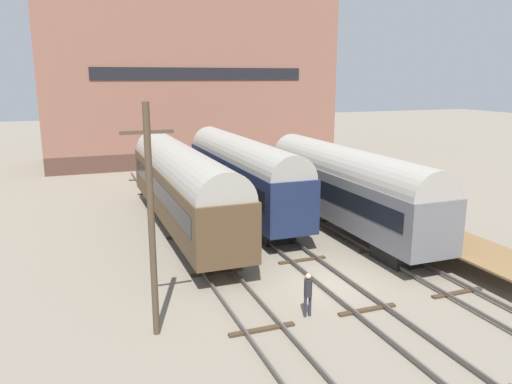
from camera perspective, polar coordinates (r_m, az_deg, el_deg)
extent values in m
plane|color=slate|center=(23.55, 8.55, -10.25)|extent=(200.00, 200.00, 0.00)
cube|color=#4C4742|center=(21.56, -4.10, -11.87)|extent=(0.08, 60.00, 0.16)
cube|color=#4C4742|center=(21.97, -0.44, -11.34)|extent=(0.08, 60.00, 0.16)
cube|color=#3D2D1E|center=(19.29, 0.69, -15.44)|extent=(2.60, 0.24, 0.10)
cube|color=#3D2D1E|center=(24.44, -4.51, -9.12)|extent=(2.60, 0.24, 0.10)
cube|color=#3D2D1E|center=(29.92, -7.76, -5.01)|extent=(2.60, 0.24, 0.10)
cube|color=#3D2D1E|center=(35.56, -9.96, -2.18)|extent=(2.60, 0.24, 0.10)
cube|color=#3D2D1E|center=(41.30, -11.55, -0.13)|extent=(2.60, 0.24, 0.10)
cube|color=#3D2D1E|center=(47.11, -12.75, 1.42)|extent=(2.60, 0.24, 0.10)
cube|color=#4C4742|center=(23.16, 6.99, -10.12)|extent=(0.08, 60.00, 0.16)
cube|color=#4C4742|center=(23.82, 10.09, -9.56)|extent=(0.08, 60.00, 0.16)
cube|color=#3D2D1E|center=(21.21, 12.59, -13.00)|extent=(2.60, 0.24, 0.10)
cube|color=#3D2D1E|center=(25.99, 5.31, -7.76)|extent=(2.60, 0.24, 0.10)
cube|color=#3D2D1E|center=(31.19, 0.48, -4.14)|extent=(2.60, 0.24, 0.10)
cube|color=#3D2D1E|center=(36.64, -2.92, -1.55)|extent=(2.60, 0.24, 0.10)
cube|color=#3D2D1E|center=(42.23, -5.42, 0.37)|extent=(2.60, 0.24, 0.10)
cube|color=#3D2D1E|center=(47.93, -7.33, 1.83)|extent=(2.60, 0.24, 0.10)
cube|color=#4C4742|center=(25.49, 16.25, -8.36)|extent=(0.08, 60.00, 0.16)
cube|color=#4C4742|center=(26.34, 18.78, -7.84)|extent=(0.08, 60.00, 0.16)
cube|color=#3D2D1E|center=(23.87, 22.00, -10.64)|extent=(2.60, 0.24, 0.10)
cube|color=#3D2D1E|center=(28.20, 13.76, -6.41)|extent=(2.60, 0.24, 0.10)
cube|color=#3D2D1E|center=(33.05, 7.91, -3.27)|extent=(2.60, 0.24, 0.10)
cube|color=#3D2D1E|center=(38.24, 3.63, -0.94)|extent=(2.60, 0.24, 0.10)
cube|color=#3D2D1E|center=(43.63, 0.39, 0.84)|extent=(2.60, 0.24, 0.10)
cube|color=#3D2D1E|center=(49.16, -2.13, 2.21)|extent=(2.60, 0.24, 0.10)
cube|color=black|center=(39.13, -4.18, 0.06)|extent=(1.80, 2.40, 1.00)
cube|color=black|center=(29.16, 2.01, -4.45)|extent=(1.80, 2.40, 1.00)
cube|color=#192342|center=(33.61, -1.56, 1.41)|extent=(2.85, 16.84, 2.98)
cube|color=black|center=(33.54, -1.57, 2.01)|extent=(2.89, 15.49, 1.07)
cylinder|color=gray|center=(33.35, -1.58, 3.92)|extent=(2.71, 16.50, 2.71)
cube|color=black|center=(36.87, -10.43, -0.93)|extent=(1.80, 2.40, 1.00)
cube|color=black|center=(25.35, -5.29, -7.22)|extent=(1.80, 2.40, 1.00)
cube|color=#4C3823|center=(30.55, -8.47, -0.01)|extent=(2.99, 18.92, 2.87)
cube|color=black|center=(30.47, -8.49, 0.62)|extent=(3.03, 17.41, 1.03)
cylinder|color=gray|center=(30.26, -8.56, 2.64)|extent=(2.84, 18.55, 2.84)
cube|color=black|center=(35.33, 5.77, -1.39)|extent=(1.80, 2.40, 1.00)
cube|color=black|center=(26.73, 15.91, -6.60)|extent=(1.80, 2.40, 1.00)
cube|color=slate|center=(30.40, 10.26, -0.21)|extent=(2.92, 16.21, 2.81)
cube|color=black|center=(30.32, 10.29, 0.41)|extent=(2.96, 14.92, 1.01)
cylinder|color=gray|center=(30.11, 10.37, 2.39)|extent=(2.77, 15.89, 2.77)
cube|color=brown|center=(27.88, 21.64, -5.15)|extent=(3.19, 12.72, 0.10)
cylinder|color=brown|center=(31.86, 12.15, -3.28)|extent=(0.20, 0.20, 0.94)
cylinder|color=brown|center=(33.47, 16.31, -2.72)|extent=(0.20, 0.20, 0.94)
cylinder|color=brown|center=(27.12, 19.27, -6.62)|extent=(0.20, 0.20, 0.94)
cylinder|color=brown|center=(29.00, 23.68, -5.73)|extent=(0.20, 0.20, 0.94)
cube|color=brown|center=(27.95, 20.87, -4.01)|extent=(1.40, 0.40, 0.06)
cube|color=brown|center=(28.00, 20.68, -3.42)|extent=(1.40, 0.06, 0.45)
cube|color=black|center=(27.63, 19.90, -4.62)|extent=(0.06, 0.40, 0.40)
cube|color=black|center=(28.40, 21.74, -4.31)|extent=(0.06, 0.40, 0.40)
cylinder|color=#282833|center=(20.21, 5.66, -12.90)|extent=(0.12, 0.12, 0.86)
cylinder|color=#282833|center=(20.29, 6.18, -12.80)|extent=(0.12, 0.12, 0.86)
cylinder|color=#232328|center=(19.92, 5.97, -10.81)|extent=(0.32, 0.32, 0.72)
sphere|color=tan|center=(19.74, 6.00, -9.55)|extent=(0.23, 0.23, 0.23)
cylinder|color=#473828|center=(17.87, -11.86, -3.58)|extent=(0.24, 0.24, 8.45)
cube|color=#473828|center=(17.25, -12.36, 6.70)|extent=(1.80, 0.12, 0.12)
cube|color=#4F342A|center=(58.21, -7.41, 4.62)|extent=(31.13, 10.97, 1.74)
cube|color=brown|center=(57.61, -7.67, 13.22)|extent=(31.13, 10.97, 15.67)
cube|color=black|center=(52.24, -6.24, 13.29)|extent=(21.79, 0.10, 1.20)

